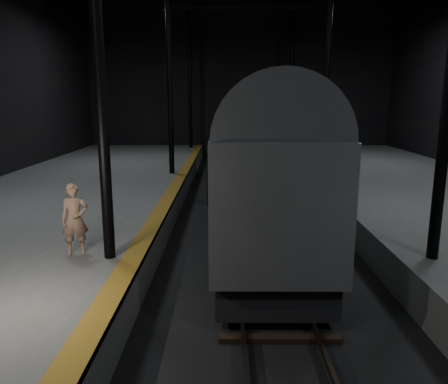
{
  "coord_description": "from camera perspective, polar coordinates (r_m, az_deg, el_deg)",
  "views": [
    {
      "loc": [
        -1.05,
        -13.76,
        4.65
      ],
      "look_at": [
        -1.12,
        -1.29,
        2.0
      ],
      "focal_mm": 35.0,
      "sensor_mm": 36.0,
      "label": 1
    }
  ],
  "objects": [
    {
      "name": "platform_left",
      "position": [
        15.75,
        -23.95,
        -4.34
      ],
      "size": [
        9.0,
        43.8,
        1.0
      ],
      "primitive_type": "cube",
      "color": "#575754",
      "rests_on": "ground"
    },
    {
      "name": "ground",
      "position": [
        14.56,
        4.46,
        -6.66
      ],
      "size": [
        44.0,
        44.0,
        0.0
      ],
      "primitive_type": "plane",
      "color": "black",
      "rests_on": "ground"
    },
    {
      "name": "woman",
      "position": [
        10.98,
        -18.91,
        -3.38
      ],
      "size": [
        0.73,
        0.6,
        1.72
      ],
      "primitive_type": "imported",
      "rotation": [
        0.0,
        0.0,
        0.35
      ],
      "color": "tan",
      "rests_on": "platform_left"
    },
    {
      "name": "track",
      "position": [
        14.54,
        4.47,
        -6.41
      ],
      "size": [
        2.4,
        43.0,
        0.24
      ],
      "color": "#3F3328",
      "rests_on": "ground"
    },
    {
      "name": "tactile_strip",
      "position": [
        14.4,
        -8.5,
        -2.8
      ],
      "size": [
        0.5,
        43.8,
        0.01
      ],
      "primitive_type": "cube",
      "color": "#8E6019",
      "rests_on": "platform_left"
    },
    {
      "name": "train",
      "position": [
        17.56,
        3.76,
        6.11
      ],
      "size": [
        2.87,
        19.15,
        5.12
      ],
      "color": "#989A9F",
      "rests_on": "ground"
    }
  ]
}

